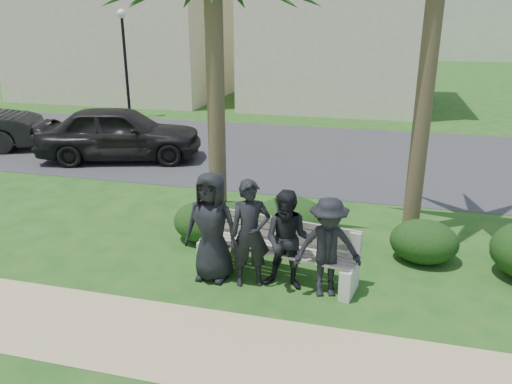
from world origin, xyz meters
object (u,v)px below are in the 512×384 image
man_b (250,234)px  park_bench (276,253)px  street_lamp (124,44)px  man_a (212,227)px  man_c (288,241)px  man_d (328,248)px  car_a (120,133)px

man_b → park_bench: bearing=25.7°
street_lamp → man_b: (8.55, -12.13, -2.09)m
park_bench → man_b: (-0.34, -0.34, 0.44)m
park_bench → man_b: size_ratio=1.57×
man_a → man_c: bearing=3.9°
man_a → man_c: size_ratio=1.12×
man_b → man_d: size_ratio=1.10×
street_lamp → park_bench: bearing=-53.0°
street_lamp → car_a: bearing=-63.8°
man_c → man_b: bearing=-175.5°
park_bench → man_c: (0.25, -0.31, 0.38)m
man_a → man_d: man_a is taller
man_a → car_a: 7.80m
man_d → man_c: bearing=157.7°
man_a → car_a: man_a is taller
man_d → man_a: bearing=161.5°
man_c → man_d: bearing=-4.7°
man_c → car_a: (-6.16, 6.04, 0.00)m
street_lamp → park_bench: street_lamp is taller
man_c → car_a: car_a is taller
park_bench → man_d: size_ratio=1.73×
park_bench → man_b: man_b is taller
man_b → car_a: (-5.57, 6.07, -0.06)m
man_a → man_c: man_a is taller
street_lamp → park_bench: size_ratio=1.60×
park_bench → car_a: 8.24m
park_bench → man_b: 0.65m
man_b → man_d: bearing=-21.0°
street_lamp → man_d: street_lamp is taller
man_c → car_a: 8.62m
park_bench → man_d: (0.85, -0.37, 0.37)m
man_a → man_b: size_ratio=1.04×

